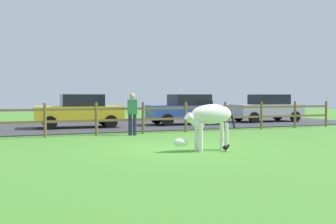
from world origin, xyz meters
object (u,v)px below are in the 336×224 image
(parked_car_silver, at_px, (267,108))
(zebra, at_px, (209,118))
(visitor_near_fence, at_px, (132,112))
(parked_car_yellow, at_px, (80,111))
(parked_car_blue, at_px, (187,109))
(crow_on_grass, at_px, (226,147))

(parked_car_silver, bearing_deg, zebra, -133.22)
(zebra, relative_size, visitor_near_fence, 1.18)
(parked_car_yellow, bearing_deg, zebra, -78.20)
(parked_car_blue, height_order, parked_car_yellow, same)
(crow_on_grass, xyz_separation_m, parked_car_silver, (8.55, 9.83, 0.72))
(parked_car_blue, xyz_separation_m, parked_car_yellow, (-5.56, 0.02, 0.00))
(zebra, distance_m, visitor_near_fence, 5.14)
(zebra, xyz_separation_m, parked_car_yellow, (-1.92, 9.18, -0.08))
(parked_car_silver, bearing_deg, parked_car_blue, -176.80)
(zebra, bearing_deg, crow_on_grass, -49.41)
(visitor_near_fence, bearing_deg, parked_car_blue, 43.52)
(parked_car_blue, xyz_separation_m, visitor_near_fence, (-4.27, -4.06, 0.06))
(visitor_near_fence, bearing_deg, parked_car_silver, 24.58)
(crow_on_grass, relative_size, parked_car_blue, 0.05)
(parked_car_blue, relative_size, parked_car_yellow, 1.00)
(zebra, xyz_separation_m, parked_car_blue, (3.65, 9.16, -0.08))
(zebra, height_order, parked_car_silver, parked_car_silver)
(crow_on_grass, relative_size, visitor_near_fence, 0.13)
(zebra, height_order, visitor_near_fence, visitor_near_fence)
(zebra, relative_size, parked_car_yellow, 0.47)
(parked_car_silver, bearing_deg, parked_car_yellow, -178.55)
(parked_car_silver, relative_size, visitor_near_fence, 2.49)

